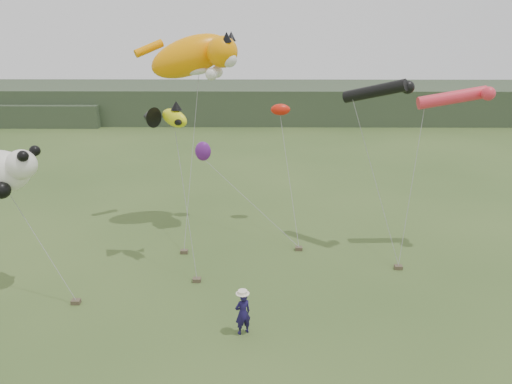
{
  "coord_description": "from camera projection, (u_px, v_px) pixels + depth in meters",
  "views": [
    {
      "loc": [
        0.5,
        -16.46,
        11.34
      ],
      "look_at": [
        0.34,
        3.0,
        4.66
      ],
      "focal_mm": 35.0,
      "sensor_mm": 36.0,
      "label": 1
    }
  ],
  "objects": [
    {
      "name": "festival_attendant",
      "position": [
        243.0,
        313.0,
        18.85
      ],
      "size": [
        0.76,
        0.67,
        1.75
      ],
      "primitive_type": "imported",
      "rotation": [
        0.0,
        0.0,
        3.62
      ],
      "color": "#181142",
      "rests_on": "ground"
    },
    {
      "name": "headland",
      "position": [
        231.0,
        102.0,
        60.92
      ],
      "size": [
        90.0,
        13.0,
        4.0
      ],
      "color": "#2D3D28",
      "rests_on": "ground"
    },
    {
      "name": "tube_kites",
      "position": [
        421.0,
        94.0,
        24.09
      ],
      "size": [
        7.04,
        2.42,
        1.56
      ],
      "color": "black",
      "rests_on": "ground"
    },
    {
      "name": "ground",
      "position": [
        247.0,
        331.0,
        19.25
      ],
      "size": [
        120.0,
        120.0,
        0.0
      ],
      "primitive_type": "plane",
      "color": "#385123",
      "rests_on": "ground"
    },
    {
      "name": "fish_kite",
      "position": [
        165.0,
        117.0,
        22.95
      ],
      "size": [
        2.67,
        1.73,
        1.32
      ],
      "color": "yellow",
      "rests_on": "ground"
    },
    {
      "name": "misc_kites",
      "position": [
        233.0,
        135.0,
        28.72
      ],
      "size": [
        5.51,
        1.1,
        3.42
      ],
      "color": "red",
      "rests_on": "ground"
    },
    {
      "name": "sandbag_anchors",
      "position": [
        235.0,
        268.0,
        23.94
      ],
      "size": [
        14.84,
        5.59,
        0.19
      ],
      "color": "brown",
      "rests_on": "ground"
    },
    {
      "name": "cat_kite",
      "position": [
        197.0,
        56.0,
        26.48
      ],
      "size": [
        5.78,
        3.28,
        3.24
      ],
      "color": "#FF9301",
      "rests_on": "ground"
    },
    {
      "name": "panda_kite",
      "position": [
        1.0,
        171.0,
        20.85
      ],
      "size": [
        3.29,
        2.13,
        2.05
      ],
      "color": "white",
      "rests_on": "ground"
    }
  ]
}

